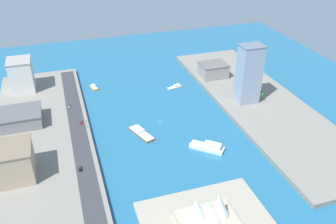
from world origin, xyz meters
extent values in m
plane|color=#23668E|center=(0.00, 0.00, 0.00)|extent=(440.00, 440.00, 0.00)
cube|color=gray|center=(-90.63, 0.00, 1.75)|extent=(70.00, 240.00, 3.49)
cube|color=gray|center=(90.63, 0.00, 1.75)|extent=(70.00, 240.00, 3.49)
cube|color=#A89E89|center=(6.54, 111.00, 1.00)|extent=(70.65, 52.35, 2.00)
cube|color=#38383D|center=(64.50, 0.00, 3.57)|extent=(12.00, 228.00, 0.15)
cube|color=brown|center=(19.11, 14.64, 0.74)|extent=(15.79, 26.43, 1.48)
cone|color=brown|center=(14.50, 26.95, 0.74)|extent=(1.72, 1.72, 1.34)
cube|color=white|center=(20.51, 10.90, 2.46)|extent=(8.60, 10.74, 1.95)
cube|color=beige|center=(19.11, 14.64, 1.53)|extent=(15.16, 25.37, 0.10)
cube|color=orange|center=(42.61, -74.93, 0.74)|extent=(7.05, 11.68, 1.49)
cone|color=orange|center=(41.22, -69.25, 0.74)|extent=(1.62, 1.62, 1.34)
cube|color=white|center=(42.93, -76.22, 2.32)|extent=(4.33, 6.10, 1.66)
cube|color=beige|center=(42.61, -74.93, 1.54)|extent=(6.77, 11.21, 0.10)
cube|color=#999EA3|center=(-30.53, -51.89, 0.71)|extent=(15.44, 8.13, 1.41)
cone|color=#999EA3|center=(-23.00, -50.14, 0.71)|extent=(1.52, 1.52, 1.27)
cube|color=white|center=(-32.64, -52.38, 2.34)|extent=(6.29, 4.44, 1.86)
cube|color=beige|center=(-30.53, -51.89, 1.46)|extent=(14.82, 7.80, 0.10)
cube|color=silver|center=(-20.95, 47.12, 1.18)|extent=(23.75, 22.14, 2.37)
cone|color=silver|center=(-11.29, 38.74, 1.18)|extent=(3.01, 3.01, 2.13)
cube|color=white|center=(-24.10, 49.86, 4.10)|extent=(12.66, 11.98, 3.47)
cube|color=beige|center=(-20.95, 47.12, 2.42)|extent=(22.80, 21.26, 0.10)
cube|color=#8C9EB2|center=(-78.84, -3.00, 28.36)|extent=(18.19, 14.27, 49.74)
cube|color=slate|center=(-78.84, -3.00, 53.63)|extent=(18.92, 14.84, 0.80)
cube|color=gray|center=(104.70, -23.75, 8.42)|extent=(29.85, 27.27, 9.85)
cube|color=#59595C|center=(104.70, -23.75, 13.75)|extent=(31.04, 28.36, 0.80)
cube|color=tan|center=(110.57, 41.14, 14.10)|extent=(31.71, 24.99, 21.23)
cube|color=#7C6B55|center=(110.57, 41.14, 25.12)|extent=(32.98, 25.99, 0.80)
cube|color=silver|center=(104.61, -85.33, 17.68)|extent=(19.64, 22.90, 28.37)
cube|color=#9D9992|center=(104.61, -85.33, 32.26)|extent=(20.43, 23.82, 0.80)
cube|color=gray|center=(-72.74, -58.73, 9.79)|extent=(25.02, 20.90, 12.61)
cube|color=slate|center=(-72.74, -58.73, 16.50)|extent=(26.02, 21.73, 0.80)
cylinder|color=black|center=(62.37, -11.34, 3.96)|extent=(0.28, 0.65, 0.64)
cylinder|color=black|center=(60.86, -11.27, 3.96)|extent=(0.28, 0.65, 0.64)
cylinder|color=black|center=(62.52, -7.92, 3.96)|extent=(0.28, 0.65, 0.64)
cylinder|color=black|center=(61.01, -7.85, 3.96)|extent=(0.28, 0.65, 0.64)
cube|color=red|center=(61.69, -9.60, 4.29)|extent=(1.92, 4.95, 0.86)
cube|color=#262D38|center=(61.70, -9.35, 4.94)|extent=(1.62, 2.80, 0.45)
cylinder|color=black|center=(67.05, 48.68, 3.96)|extent=(0.26, 0.64, 0.64)
cylinder|color=black|center=(68.68, 48.66, 3.96)|extent=(0.26, 0.64, 0.64)
cylinder|color=black|center=(67.01, 45.38, 3.96)|extent=(0.26, 0.64, 0.64)
cylinder|color=black|center=(68.64, 45.36, 3.96)|extent=(0.26, 0.64, 0.64)
cube|color=black|center=(67.85, 47.02, 4.29)|extent=(1.89, 4.73, 0.86)
cube|color=#262D38|center=(67.84, 46.78, 4.98)|extent=(1.64, 2.66, 0.51)
cylinder|color=black|center=(67.25, -37.84, 3.96)|extent=(0.28, 0.65, 0.64)
cylinder|color=black|center=(68.82, -37.77, 3.96)|extent=(0.28, 0.65, 0.64)
cylinder|color=black|center=(67.39, -41.01, 3.96)|extent=(0.28, 0.65, 0.64)
cylinder|color=black|center=(68.96, -40.94, 3.96)|extent=(0.28, 0.65, 0.64)
cube|color=#B7B7BC|center=(68.10, -39.39, 4.27)|extent=(1.97, 4.60, 0.82)
cube|color=#262D38|center=(68.11, -39.62, 4.99)|extent=(1.67, 2.60, 0.61)
cylinder|color=black|center=(57.28, -2.02, 6.24)|extent=(0.18, 0.18, 5.50)
cube|color=black|center=(57.28, -2.02, 9.49)|extent=(0.36, 0.36, 1.00)
sphere|color=red|center=(57.28, -2.02, 9.84)|extent=(0.24, 0.24, 0.24)
sphere|color=yellow|center=(57.28, -2.02, 9.49)|extent=(0.24, 0.24, 0.24)
sphere|color=green|center=(57.28, -2.02, 9.14)|extent=(0.24, 0.24, 0.24)
cube|color=#BCAD93|center=(6.54, 111.00, 3.50)|extent=(32.20, 21.20, 3.00)
cone|color=white|center=(-0.10, 111.00, 12.95)|extent=(10.96, 8.60, 17.04)
cone|color=white|center=(6.54, 111.00, 10.59)|extent=(14.70, 13.54, 12.62)
cone|color=white|center=(13.09, 111.00, 12.40)|extent=(14.04, 12.56, 16.03)
cylinder|color=brown|center=(-88.52, -9.14, 5.01)|extent=(0.50, 0.50, 3.04)
sphere|color=#2D7233|center=(-88.52, -9.14, 9.31)|extent=(6.96, 6.96, 6.96)
cylinder|color=brown|center=(-90.60, 0.62, 5.68)|extent=(0.50, 0.50, 4.37)
sphere|color=#2D7233|center=(-90.60, 0.62, 10.07)|extent=(5.53, 5.53, 5.53)
camera|label=1|loc=(69.14, 235.30, 151.82)|focal=38.15mm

